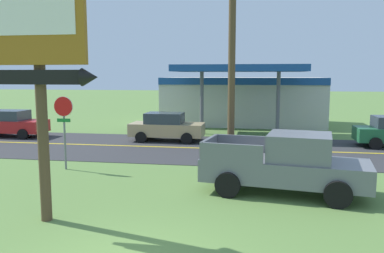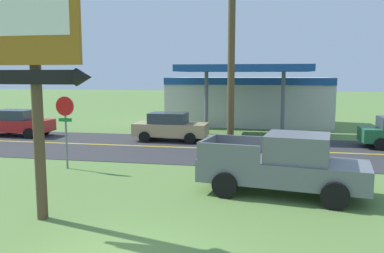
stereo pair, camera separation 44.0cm
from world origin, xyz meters
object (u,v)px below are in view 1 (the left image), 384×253
motel_sign (38,51)px  car_red_mid_lane (11,123)px  gas_station (243,99)px  stop_sign (64,120)px  car_tan_far_lane (167,127)px  utility_pole (232,37)px  pickup_grey_parked_on_lawn (286,164)px

motel_sign → car_red_mid_lane: 16.53m
motel_sign → gas_station: 22.28m
stop_sign → car_red_mid_lane: size_ratio=0.70×
motel_sign → car_tan_far_lane: motel_sign is taller
car_tan_far_lane → utility_pole: bearing=-60.8°
pickup_grey_parked_on_lawn → motel_sign: bearing=-150.2°
gas_station → car_red_mid_lane: size_ratio=2.86×
gas_station → pickup_grey_parked_on_lawn: gas_station is taller
car_red_mid_lane → gas_station: bearing=32.4°
pickup_grey_parked_on_lawn → car_tan_far_lane: 11.17m
stop_sign → motel_sign: bearing=-67.6°
car_tan_far_lane → motel_sign: bearing=-90.8°
motel_sign → pickup_grey_parked_on_lawn: 8.01m
stop_sign → gas_station: (6.46, 16.23, -0.08)m
utility_pole → gas_station: size_ratio=0.80×
stop_sign → pickup_grey_parked_on_lawn: bearing=-12.6°
utility_pole → pickup_grey_parked_on_lawn: (1.91, -1.84, -4.18)m
motel_sign → gas_station: bearing=79.1°
motel_sign → utility_pole: bearing=51.1°
utility_pole → car_tan_far_lane: bearing=119.2°
motel_sign → car_red_mid_lane: (-9.63, 12.96, -3.55)m
stop_sign → gas_station: 17.47m
car_red_mid_lane → car_tan_far_lane: (9.82, 0.00, 0.00)m
motel_sign → car_tan_far_lane: bearing=89.2°
car_tan_far_lane → car_red_mid_lane: bearing=180.0°
motel_sign → car_red_mid_lane: bearing=126.6°
car_red_mid_lane → stop_sign: bearing=-45.3°
utility_pole → gas_station: (-0.19, 16.30, -3.20)m
gas_station → car_red_mid_lane: bearing=-147.6°
utility_pole → car_red_mid_lane: utility_pole is taller
stop_sign → utility_pole: utility_pole is taller
stop_sign → gas_station: size_ratio=0.25×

